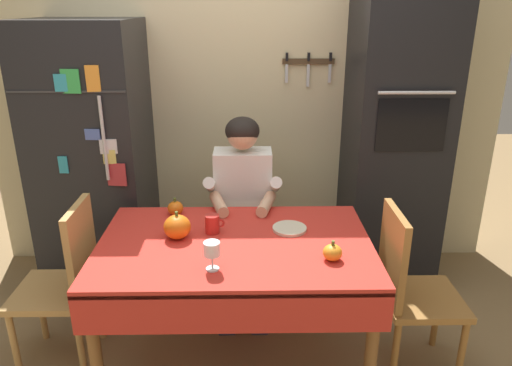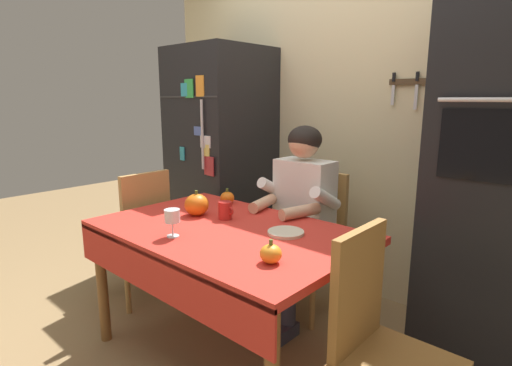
{
  "view_description": "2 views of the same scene",
  "coord_description": "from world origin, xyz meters",
  "px_view_note": "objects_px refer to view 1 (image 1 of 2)",
  "views": [
    {
      "loc": [
        0.07,
        -2.1,
        1.89
      ],
      "look_at": [
        0.11,
        0.3,
        0.99
      ],
      "focal_mm": 33.73,
      "sensor_mm": 36.0,
      "label": 1
    },
    {
      "loc": [
        1.46,
        -1.29,
        1.4
      ],
      "look_at": [
        0.09,
        0.23,
        0.97
      ],
      "focal_mm": 28.1,
      "sensor_mm": 36.0,
      "label": 2
    }
  ],
  "objects_px": {
    "coffee_mug": "(213,224)",
    "wine_glass": "(212,250)",
    "chair_behind_person": "(243,219)",
    "chair_left_side": "(66,279)",
    "dining_table": "(235,258)",
    "chair_right_side": "(409,286)",
    "serving_tray": "(290,228)",
    "wall_oven": "(394,136)",
    "pumpkin_large": "(175,208)",
    "seated_person": "(243,199)",
    "pumpkin_small": "(332,252)",
    "refrigerator": "(95,161)",
    "pumpkin_medium": "(177,227)"
  },
  "relations": [
    {
      "from": "chair_behind_person",
      "to": "serving_tray",
      "type": "relative_size",
      "value": 5.07
    },
    {
      "from": "refrigerator",
      "to": "wall_oven",
      "type": "height_order",
      "value": "wall_oven"
    },
    {
      "from": "pumpkin_large",
      "to": "dining_table",
      "type": "bearing_deg",
      "value": -46.37
    },
    {
      "from": "refrigerator",
      "to": "dining_table",
      "type": "relative_size",
      "value": 1.29
    },
    {
      "from": "serving_tray",
      "to": "chair_right_side",
      "type": "bearing_deg",
      "value": -18.2
    },
    {
      "from": "chair_right_side",
      "to": "dining_table",
      "type": "bearing_deg",
      "value": 177.14
    },
    {
      "from": "chair_behind_person",
      "to": "dining_table",
      "type": "bearing_deg",
      "value": -92.65
    },
    {
      "from": "coffee_mug",
      "to": "serving_tray",
      "type": "bearing_deg",
      "value": 3.39
    },
    {
      "from": "pumpkin_large",
      "to": "serving_tray",
      "type": "xyz_separation_m",
      "value": [
        0.64,
        -0.21,
        -0.03
      ]
    },
    {
      "from": "chair_behind_person",
      "to": "wine_glass",
      "type": "xyz_separation_m",
      "value": [
        -0.13,
        -1.04,
        0.33
      ]
    },
    {
      "from": "wall_oven",
      "to": "pumpkin_small",
      "type": "relative_size",
      "value": 20.73
    },
    {
      "from": "dining_table",
      "to": "pumpkin_medium",
      "type": "xyz_separation_m",
      "value": [
        -0.3,
        0.07,
        0.15
      ]
    },
    {
      "from": "dining_table",
      "to": "serving_tray",
      "type": "height_order",
      "value": "serving_tray"
    },
    {
      "from": "dining_table",
      "to": "wall_oven",
      "type": "bearing_deg",
      "value": 41.31
    },
    {
      "from": "coffee_mug",
      "to": "wall_oven",
      "type": "bearing_deg",
      "value": 34.1
    },
    {
      "from": "dining_table",
      "to": "pumpkin_large",
      "type": "relative_size",
      "value": 13.63
    },
    {
      "from": "chair_right_side",
      "to": "serving_tray",
      "type": "distance_m",
      "value": 0.68
    },
    {
      "from": "pumpkin_large",
      "to": "pumpkin_medium",
      "type": "relative_size",
      "value": 0.69
    },
    {
      "from": "refrigerator",
      "to": "pumpkin_small",
      "type": "distance_m",
      "value": 1.77
    },
    {
      "from": "chair_left_side",
      "to": "dining_table",
      "type": "bearing_deg",
      "value": -3.45
    },
    {
      "from": "wall_oven",
      "to": "serving_tray",
      "type": "height_order",
      "value": "wall_oven"
    },
    {
      "from": "seated_person",
      "to": "pumpkin_small",
      "type": "relative_size",
      "value": 12.29
    },
    {
      "from": "wall_oven",
      "to": "chair_behind_person",
      "type": "xyz_separation_m",
      "value": [
        -1.01,
        -0.13,
        -0.54
      ]
    },
    {
      "from": "seated_person",
      "to": "pumpkin_medium",
      "type": "xyz_separation_m",
      "value": [
        -0.33,
        -0.53,
        0.07
      ]
    },
    {
      "from": "chair_left_side",
      "to": "pumpkin_small",
      "type": "bearing_deg",
      "value": -9.36
    },
    {
      "from": "wall_oven",
      "to": "pumpkin_small",
      "type": "height_order",
      "value": "wall_oven"
    },
    {
      "from": "chair_right_side",
      "to": "chair_left_side",
      "type": "bearing_deg",
      "value": 176.85
    },
    {
      "from": "coffee_mug",
      "to": "seated_person",
      "type": "bearing_deg",
      "value": 71.7
    },
    {
      "from": "wall_oven",
      "to": "chair_behind_person",
      "type": "distance_m",
      "value": 1.16
    },
    {
      "from": "refrigerator",
      "to": "pumpkin_large",
      "type": "height_order",
      "value": "refrigerator"
    },
    {
      "from": "coffee_mug",
      "to": "chair_behind_person",
      "type": "bearing_deg",
      "value": 76.7
    },
    {
      "from": "chair_behind_person",
      "to": "chair_right_side",
      "type": "xyz_separation_m",
      "value": [
        0.86,
        -0.84,
        0.0
      ]
    },
    {
      "from": "chair_behind_person",
      "to": "chair_left_side",
      "type": "relative_size",
      "value": 1.0
    },
    {
      "from": "chair_behind_person",
      "to": "chair_left_side",
      "type": "bearing_deg",
      "value": -141.77
    },
    {
      "from": "pumpkin_medium",
      "to": "coffee_mug",
      "type": "bearing_deg",
      "value": 18.48
    },
    {
      "from": "chair_right_side",
      "to": "refrigerator",
      "type": "bearing_deg",
      "value": 153.37
    },
    {
      "from": "wine_glass",
      "to": "pumpkin_large",
      "type": "bearing_deg",
      "value": 112.47
    },
    {
      "from": "coffee_mug",
      "to": "serving_tray",
      "type": "relative_size",
      "value": 0.57
    },
    {
      "from": "chair_behind_person",
      "to": "pumpkin_medium",
      "type": "distance_m",
      "value": 0.85
    },
    {
      "from": "dining_table",
      "to": "coffee_mug",
      "type": "distance_m",
      "value": 0.22
    },
    {
      "from": "seated_person",
      "to": "serving_tray",
      "type": "distance_m",
      "value": 0.52
    },
    {
      "from": "chair_right_side",
      "to": "pumpkin_large",
      "type": "bearing_deg",
      "value": 161.78
    },
    {
      "from": "refrigerator",
      "to": "chair_left_side",
      "type": "bearing_deg",
      "value": -86.61
    },
    {
      "from": "seated_person",
      "to": "pumpkin_large",
      "type": "bearing_deg",
      "value": -148.45
    },
    {
      "from": "chair_right_side",
      "to": "coffee_mug",
      "type": "height_order",
      "value": "chair_right_side"
    },
    {
      "from": "dining_table",
      "to": "chair_left_side",
      "type": "height_order",
      "value": "chair_left_side"
    },
    {
      "from": "refrigerator",
      "to": "serving_tray",
      "type": "height_order",
      "value": "refrigerator"
    },
    {
      "from": "chair_right_side",
      "to": "wall_oven",
      "type": "bearing_deg",
      "value": 81.23
    },
    {
      "from": "coffee_mug",
      "to": "wine_glass",
      "type": "height_order",
      "value": "wine_glass"
    },
    {
      "from": "chair_left_side",
      "to": "pumpkin_medium",
      "type": "xyz_separation_m",
      "value": [
        0.6,
        0.02,
        0.29
      ]
    }
  ]
}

